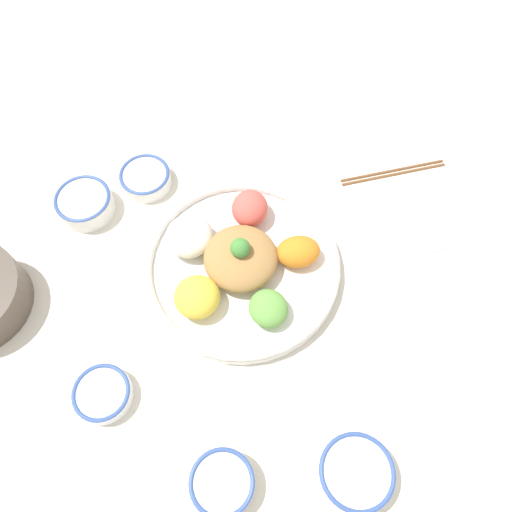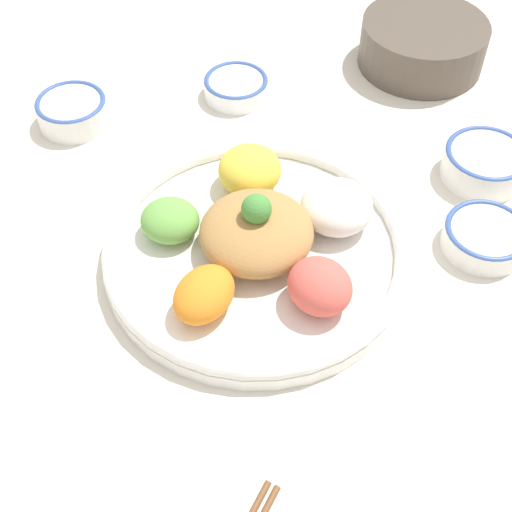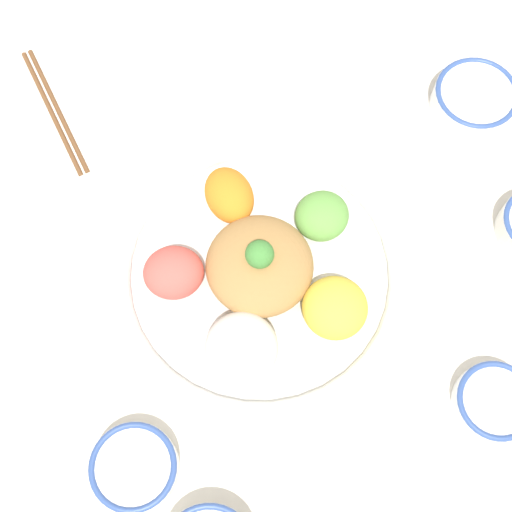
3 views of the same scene
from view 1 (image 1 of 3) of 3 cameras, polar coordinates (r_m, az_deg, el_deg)
The scene contains 9 objects.
ground_plane at distance 0.97m, azimuth -2.21°, elevation 0.20°, with size 2.40×2.40×0.00m, color silver.
salad_platter at distance 0.93m, azimuth -1.93°, elevation -0.75°, with size 0.37×0.37×0.11m.
sauce_bowl_red at distance 0.90m, azimuth -17.13°, elevation -14.81°, with size 0.10×0.10×0.03m.
rice_bowl_blue at distance 1.06m, azimuth -18.99°, elevation 5.75°, with size 0.11×0.11×0.04m.
sauce_bowl_dark at distance 1.07m, azimuth -12.52°, elevation 8.72°, with size 0.10×0.10×0.03m.
rice_bowl_plain at distance 0.85m, azimuth 11.32°, elevation -23.12°, with size 0.12×0.12×0.04m.
sauce_bowl_far at distance 0.84m, azimuth -3.86°, elevation -24.47°, with size 0.10×0.10×0.04m.
chopsticks_pair_near at distance 1.11m, azimuth 15.41°, elevation 9.25°, with size 0.10×0.22×0.01m.
serving_spoon_main at distance 1.01m, azimuth 17.42°, elevation -0.20°, with size 0.08×0.12×0.01m.
Camera 1 is at (0.43, 0.10, 0.86)m, focal length 35.00 mm.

